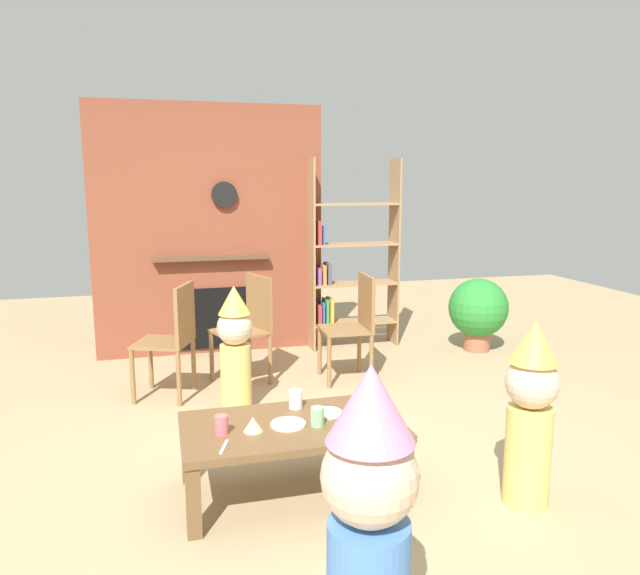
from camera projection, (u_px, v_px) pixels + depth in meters
ground_plane at (313, 460)px, 3.64m from camera, size 12.00×12.00×0.00m
brick_fireplace_feature at (210, 232)px, 5.80m from camera, size 2.20×0.28×2.40m
bookshelf at (347, 264)px, 6.02m from camera, size 0.90×0.28×1.90m
coffee_table at (292, 433)px, 3.20m from camera, size 1.17×0.65×0.40m
paper_cup_near_left at (296, 399)px, 3.40m from camera, size 0.08×0.08×0.11m
paper_cup_near_right at (317, 417)px, 3.15m from camera, size 0.07×0.07×0.10m
paper_cup_center at (222, 425)px, 3.05m from camera, size 0.07×0.07×0.10m
paper_plate_front at (288, 424)px, 3.17m from camera, size 0.19×0.19×0.01m
paper_plate_rear at (327, 413)px, 3.32m from camera, size 0.17×0.17×0.01m
birthday_cake_slice at (253, 424)px, 3.08m from camera, size 0.10×0.10×0.08m
table_fork at (224, 447)px, 2.90m from camera, size 0.06×0.15×0.01m
child_with_cone_hat at (369, 525)px, 1.90m from camera, size 0.31×0.31×1.13m
child_in_pink at (531, 409)px, 3.07m from camera, size 0.27×0.27×0.98m
child_by_the_chairs at (235, 345)px, 4.35m from camera, size 0.26×0.26×0.94m
dining_chair_left at (174, 334)px, 4.61m from camera, size 0.52×0.52×0.90m
dining_chair_middle at (250, 322)px, 5.01m from camera, size 0.51×0.51×0.90m
dining_chair_right at (356, 321)px, 5.05m from camera, size 0.42×0.42×0.90m
potted_plant_tall at (478, 310)px, 5.94m from camera, size 0.59×0.59×0.73m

